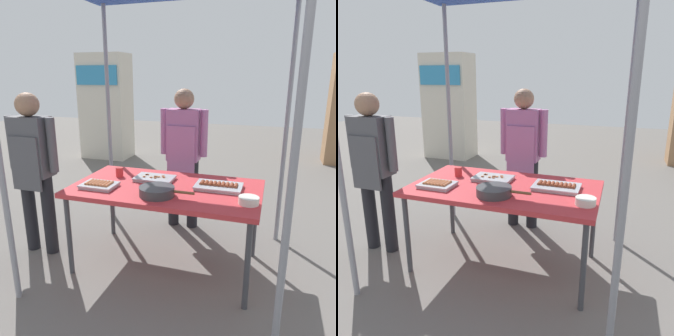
# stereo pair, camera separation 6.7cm
# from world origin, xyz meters

# --- Properties ---
(ground_plane) EXTENTS (18.00, 18.00, 0.00)m
(ground_plane) POSITION_xyz_m (0.00, 0.00, 0.00)
(ground_plane) COLOR #66605B
(stall_table) EXTENTS (1.60, 0.90, 0.75)m
(stall_table) POSITION_xyz_m (0.00, 0.00, 0.70)
(stall_table) COLOR #C63338
(stall_table) RESTS_ON ground
(tray_grilled_sausages) EXTENTS (0.39, 0.26, 0.05)m
(tray_grilled_sausages) POSITION_xyz_m (0.44, 0.08, 0.77)
(tray_grilled_sausages) COLOR #ADADB2
(tray_grilled_sausages) RESTS_ON stall_table
(tray_meat_skewers) EXTENTS (0.35, 0.23, 0.04)m
(tray_meat_skewers) POSITION_xyz_m (-0.15, 0.13, 0.77)
(tray_meat_skewers) COLOR #ADADB2
(tray_meat_skewers) RESTS_ON stall_table
(tray_pork_links) EXTENTS (0.29, 0.22, 0.05)m
(tray_pork_links) POSITION_xyz_m (-0.53, -0.20, 0.77)
(tray_pork_links) COLOR #ADADB2
(tray_pork_links) RESTS_ON stall_table
(cooking_wok) EXTENTS (0.44, 0.28, 0.07)m
(cooking_wok) POSITION_xyz_m (0.01, -0.23, 0.79)
(cooking_wok) COLOR #38383A
(cooking_wok) RESTS_ON stall_table
(condiment_bowl) EXTENTS (0.15, 0.15, 0.06)m
(condiment_bowl) POSITION_xyz_m (0.71, -0.19, 0.78)
(condiment_bowl) COLOR silver
(condiment_bowl) RESTS_ON stall_table
(drink_cup_near_edge) EXTENTS (0.07, 0.07, 0.09)m
(drink_cup_near_edge) POSITION_xyz_m (-0.51, 0.14, 0.79)
(drink_cup_near_edge) COLOR red
(drink_cup_near_edge) RESTS_ON stall_table
(vendor_woman) EXTENTS (0.52, 0.23, 1.54)m
(vendor_woman) POSITION_xyz_m (-0.08, 0.83, 0.90)
(vendor_woman) COLOR black
(vendor_woman) RESTS_ON ground
(customer_nearby) EXTENTS (0.52, 0.22, 1.53)m
(customer_nearby) POSITION_xyz_m (-1.24, -0.14, 0.90)
(customer_nearby) COLOR black
(customer_nearby) RESTS_ON ground
(neighbor_stall_right) EXTENTS (0.96, 0.64, 2.08)m
(neighbor_stall_right) POSITION_xyz_m (-2.47, 3.53, 1.05)
(neighbor_stall_right) COLOR beige
(neighbor_stall_right) RESTS_ON ground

